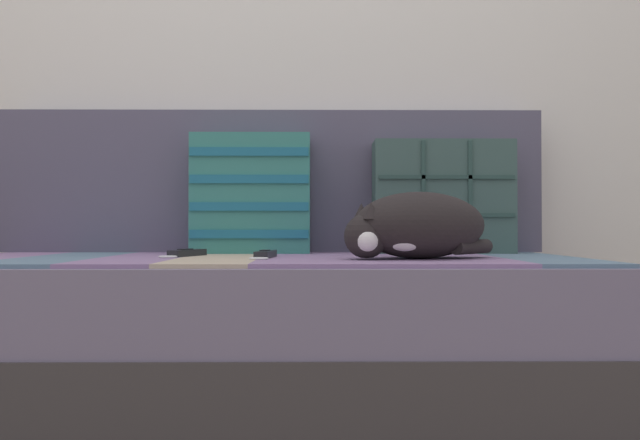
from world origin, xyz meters
The scene contains 9 objects.
ground_plane centered at (0.00, 0.00, 0.00)m, with size 14.00×14.00×0.00m, color #7A6651.
wall_behind centered at (0.00, 0.58, 1.25)m, with size 6.00×0.06×2.50m.
couch centered at (0.00, 0.12, 0.19)m, with size 1.82×0.86×0.39m.
sofa_backrest centered at (0.00, 0.48, 0.62)m, with size 1.78×0.14×0.47m.
throw_pillow_quilted centered at (0.55, 0.33, 0.57)m, with size 0.43×0.14×0.35m.
throw_pillow_striped centered at (-0.05, 0.33, 0.58)m, with size 0.37×0.14×0.37m.
sleeping_cat centered at (0.40, -0.04, 0.47)m, with size 0.41×0.32×0.17m.
game_remote_near centered at (0.01, 0.02, 0.40)m, with size 0.06×0.21×0.02m.
game_remote_far centered at (-0.21, 0.12, 0.40)m, with size 0.11×0.20×0.02m.
Camera 1 is at (0.14, -1.62, 0.47)m, focal length 35.00 mm.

